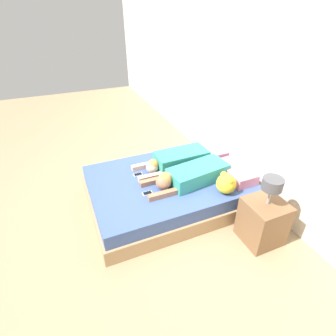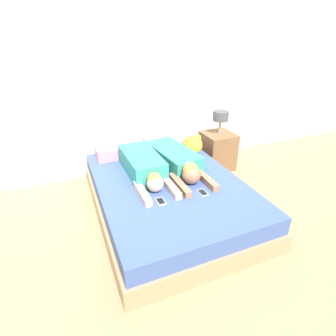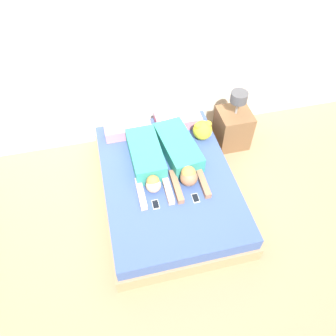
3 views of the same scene
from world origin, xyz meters
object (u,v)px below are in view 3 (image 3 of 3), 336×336
at_px(person_right, 180,153).
at_px(cell_phone_right, 196,198).
at_px(cell_phone_left, 156,204).
at_px(pillow_head_right, 178,120).
at_px(nightstand, 233,126).
at_px(person_left, 147,159).
at_px(pillow_head_left, 128,128).
at_px(bed, 168,186).
at_px(plush_toy, 203,130).

bearing_deg(person_right, cell_phone_right, -88.29).
bearing_deg(cell_phone_left, person_right, 53.56).
relative_size(pillow_head_right, nightstand, 0.69).
xyz_separation_m(pillow_head_right, person_left, (-0.53, -0.62, 0.04)).
height_order(pillow_head_left, person_left, person_left).
bearing_deg(pillow_head_right, person_left, -130.69).
bearing_deg(person_right, bed, -132.17).
bearing_deg(person_left, cell_phone_right, -54.28).
height_order(pillow_head_left, cell_phone_right, pillow_head_left).
height_order(person_right, cell_phone_left, person_right).
height_order(pillow_head_right, person_right, person_right).
bearing_deg(person_left, person_right, 1.23).
height_order(cell_phone_left, cell_phone_right, same).
relative_size(person_right, cell_phone_left, 9.60).
relative_size(person_left, cell_phone_left, 8.75).
xyz_separation_m(person_left, person_right, (0.40, 0.01, -0.01)).
distance_m(pillow_head_right, person_right, 0.63).
distance_m(pillow_head_left, pillow_head_right, 0.67).
xyz_separation_m(person_right, cell_phone_left, (-0.43, -0.58, -0.09)).
height_order(bed, pillow_head_left, pillow_head_left).
xyz_separation_m(cell_phone_left, plush_toy, (0.79, 0.87, 0.12)).
height_order(bed, cell_phone_left, cell_phone_left).
bearing_deg(cell_phone_left, plush_toy, 47.86).
distance_m(person_right, plush_toy, 0.47).
relative_size(person_left, plush_toy, 4.14).
xyz_separation_m(person_left, cell_phone_left, (-0.02, -0.57, -0.10)).
xyz_separation_m(pillow_head_right, person_right, (-0.13, -0.61, 0.03)).
distance_m(cell_phone_right, plush_toy, 0.97).
height_order(bed, plush_toy, plush_toy).
xyz_separation_m(bed, cell_phone_left, (-0.22, -0.35, 0.20)).
height_order(pillow_head_right, nightstand, nightstand).
xyz_separation_m(pillow_head_left, nightstand, (1.41, -0.13, -0.16)).
relative_size(cell_phone_right, plush_toy, 0.47).
bearing_deg(person_right, cell_phone_left, -126.44).
distance_m(plush_toy, nightstand, 0.58).
relative_size(cell_phone_right, nightstand, 0.14).
height_order(person_left, nightstand, nightstand).
xyz_separation_m(pillow_head_right, cell_phone_left, (-0.55, -1.19, -0.07)).
xyz_separation_m(pillow_head_left, pillow_head_right, (0.67, 0.00, 0.00)).
distance_m(pillow_head_left, nightstand, 1.43).
relative_size(person_left, person_right, 0.91).
bearing_deg(pillow_head_left, nightstand, -5.28).
bearing_deg(pillow_head_right, cell_phone_right, -95.27).
relative_size(bed, plush_toy, 8.21).
height_order(pillow_head_right, plush_toy, plush_toy).
height_order(pillow_head_right, cell_phone_right, pillow_head_right).
relative_size(pillow_head_left, person_right, 0.51).
relative_size(bed, nightstand, 2.45).
bearing_deg(nightstand, person_right, -151.16).
relative_size(pillow_head_left, cell_phone_left, 4.87).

